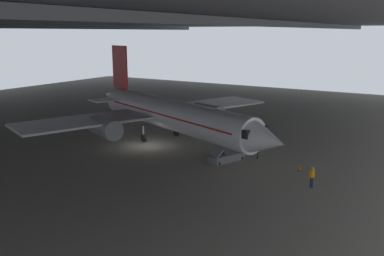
{
  "coord_description": "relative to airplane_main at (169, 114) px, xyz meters",
  "views": [
    {
      "loc": [
        -35.57,
        -27.26,
        12.23
      ],
      "look_at": [
        1.13,
        -5.09,
        2.42
      ],
      "focal_mm": 39.35,
      "sensor_mm": 36.0,
      "label": 1
    }
  ],
  "objects": [
    {
      "name": "ground_plane",
      "position": [
        -2.72,
        1.1,
        -3.27
      ],
      "size": [
        110.0,
        110.0,
        0.0
      ],
      "primitive_type": "plane",
      "color": "gray"
    },
    {
      "name": "hangar_structure",
      "position": [
        -2.81,
        14.87,
        10.8
      ],
      "size": [
        121.0,
        99.0,
        14.7
      ],
      "color": "#4C4F54",
      "rests_on": "ground_plane"
    },
    {
      "name": "airplane_main",
      "position": [
        0.0,
        0.0,
        0.0
      ],
      "size": [
        31.67,
        31.76,
        10.51
      ],
      "color": "white",
      "rests_on": "ground_plane"
    },
    {
      "name": "boarding_stairs",
      "position": [
        -2.95,
        -8.75,
        -2.56
      ],
      "size": [
        4.23,
        2.79,
        4.46
      ],
      "color": "slate",
      "rests_on": "ground_plane"
    },
    {
      "name": "crew_worker_near_nose",
      "position": [
        -6.03,
        -17.89,
        -2.27
      ],
      "size": [
        0.5,
        0.36,
        1.75
      ],
      "color": "#232838",
      "rests_on": "ground_plane"
    },
    {
      "name": "crew_worker_by_stairs",
      "position": [
        -0.92,
        -11.16,
        -2.36
      ],
      "size": [
        0.53,
        0.32,
        1.6
      ],
      "color": "#232838",
      "rests_on": "ground_plane"
    },
    {
      "name": "traffic_cone_orange",
      "position": [
        -2.31,
        -15.81,
        -2.98
      ],
      "size": [
        0.36,
        0.36,
        0.6
      ],
      "color": "black",
      "rests_on": "ground_plane"
    }
  ]
}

